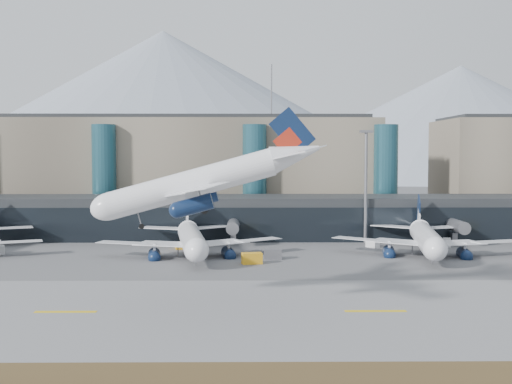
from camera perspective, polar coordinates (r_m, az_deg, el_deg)
ground at (r=98.79m, az=-2.74°, el=-8.47°), size 900.00×900.00×0.00m
runway_strip at (r=84.19m, az=-3.14°, el=-10.57°), size 400.00×40.00×0.04m
dirt_verge at (r=60.28m, az=-4.25°, el=-16.37°), size 400.00×14.00×0.03m
runway_markings at (r=84.18m, az=-3.14°, el=-10.55°), size 128.00×1.00×0.02m
concourse at (r=155.13m, az=-1.94°, el=-2.24°), size 170.00×27.00×10.00m
terminal_main at (r=188.85m, az=-9.31°, el=1.92°), size 130.00×30.00×31.00m
teal_towers at (r=171.73m, az=-6.81°, el=1.32°), size 116.40×19.40×46.00m
mountain_ridge at (r=477.40m, az=0.92°, el=6.53°), size 910.00×400.00×110.00m
lightmast_mid at (r=147.07m, az=9.74°, el=1.09°), size 3.00×1.20×25.60m
hero_jet at (r=84.10m, az=-3.82°, el=1.71°), size 31.30×32.49×10.46m
jet_parked_mid at (r=129.78m, az=-5.84°, el=-3.48°), size 38.59×38.79×12.56m
jet_parked_right at (r=134.87m, az=14.77°, el=-3.31°), size 38.64×38.99×12.61m
veh_b at (r=138.09m, az=-6.85°, el=-4.75°), size 1.98×2.74×1.44m
veh_c at (r=124.11m, az=1.51°, el=-5.56°), size 3.41×1.82×1.89m
veh_d at (r=146.93m, az=16.60°, el=-4.31°), size 2.48×3.46×1.78m
veh_g at (r=141.61m, az=10.32°, el=-4.55°), size 2.89×3.09×1.57m
veh_h at (r=118.95m, az=-0.37°, el=-5.92°), size 3.99×2.61×2.04m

